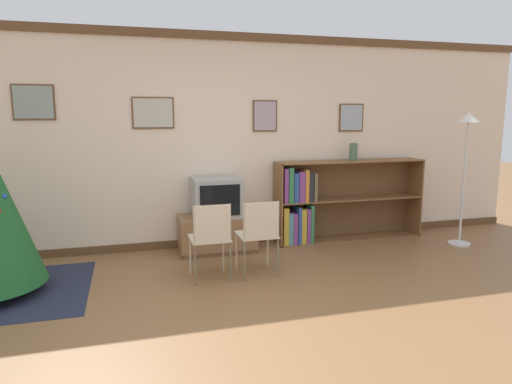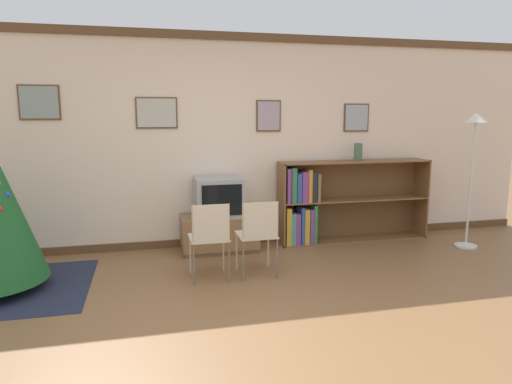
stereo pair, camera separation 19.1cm
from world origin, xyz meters
TOP-DOWN VIEW (x-y plane):
  - ground_plane at (0.00, 0.00)m, footprint 24.00×24.00m
  - wall_back at (-0.00, 2.53)m, footprint 9.07×0.11m
  - tv_console at (0.01, 2.20)m, footprint 0.94×0.51m
  - television at (0.01, 2.20)m, footprint 0.59×0.50m
  - folding_chair_left at (-0.24, 1.19)m, footprint 0.40×0.40m
  - folding_chair_right at (0.26, 1.19)m, footprint 0.40×0.40m
  - bookshelf at (1.46, 2.29)m, footprint 2.07×0.36m
  - vase at (1.91, 2.30)m, footprint 0.11×0.11m
  - standing_lamp at (3.14, 1.62)m, footprint 0.28×0.28m

SIDE VIEW (x-z plane):
  - ground_plane at x=0.00m, z-range 0.00..0.00m
  - tv_console at x=0.01m, z-range 0.00..0.45m
  - folding_chair_left at x=-0.24m, z-range 0.06..0.88m
  - folding_chair_right at x=0.26m, z-range 0.06..0.88m
  - bookshelf at x=1.46m, z-range -0.02..1.06m
  - television at x=0.01m, z-range 0.45..0.93m
  - vase at x=1.91m, z-range 1.09..1.32m
  - standing_lamp at x=3.14m, z-range 0.46..2.18m
  - wall_back at x=0.00m, z-range 0.00..2.70m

